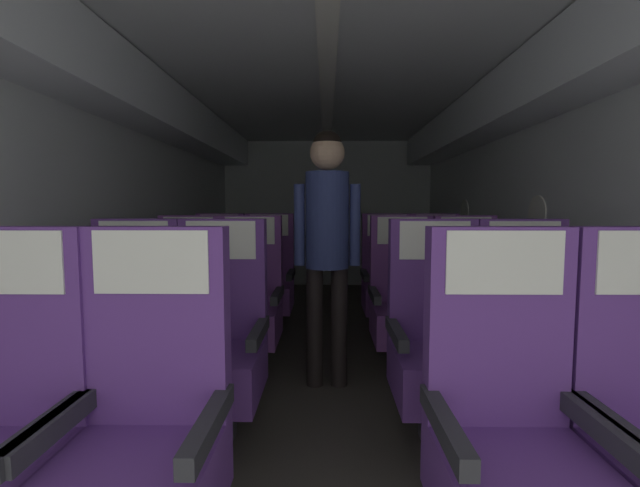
# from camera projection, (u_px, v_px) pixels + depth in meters

# --- Properties ---
(ground) EXTENTS (3.35, 7.12, 0.02)m
(ground) POSITION_uv_depth(u_px,v_px,m) (327.00, 365.00, 3.30)
(ground) COLOR #3D3833
(fuselage_shell) EXTENTS (3.23, 6.77, 2.22)m
(fuselage_shell) POSITION_uv_depth(u_px,v_px,m) (328.00, 153.00, 3.41)
(fuselage_shell) COLOR silver
(fuselage_shell) RESTS_ON ground
(seat_a_left_aisle) EXTENTS (0.49, 0.52, 1.12)m
(seat_a_left_aisle) POSITION_uv_depth(u_px,v_px,m) (144.00, 442.00, 1.31)
(seat_a_left_aisle) COLOR #38383D
(seat_a_left_aisle) RESTS_ON ground
(seat_a_right_window) EXTENTS (0.49, 0.52, 1.12)m
(seat_a_right_window) POSITION_uv_depth(u_px,v_px,m) (513.00, 444.00, 1.30)
(seat_a_right_window) COLOR #38383D
(seat_a_right_window) RESTS_ON ground
(seat_b_left_window) EXTENTS (0.49, 0.52, 1.12)m
(seat_b_left_window) POSITION_uv_depth(u_px,v_px,m) (130.00, 345.00, 2.23)
(seat_b_left_window) COLOR #38383D
(seat_b_left_window) RESTS_ON ground
(seat_b_left_aisle) EXTENTS (0.49, 0.52, 1.12)m
(seat_b_left_aisle) POSITION_uv_depth(u_px,v_px,m) (219.00, 346.00, 2.22)
(seat_b_left_aisle) COLOR #38383D
(seat_b_left_aisle) RESTS_ON ground
(seat_b_right_aisle) EXTENTS (0.49, 0.52, 1.12)m
(seat_b_right_aisle) POSITION_uv_depth(u_px,v_px,m) (530.00, 348.00, 2.19)
(seat_b_right_aisle) COLOR #38383D
(seat_b_right_aisle) RESTS_ON ground
(seat_b_right_window) EXTENTS (0.49, 0.52, 1.12)m
(seat_b_right_window) POSITION_uv_depth(u_px,v_px,m) (438.00, 347.00, 2.21)
(seat_b_right_window) COLOR #38383D
(seat_b_right_window) RESTS_ON ground
(seat_c_left_window) EXTENTS (0.49, 0.52, 1.12)m
(seat_c_left_window) POSITION_uv_depth(u_px,v_px,m) (186.00, 305.00, 3.14)
(seat_c_left_window) COLOR #38383D
(seat_c_left_window) RESTS_ON ground
(seat_c_left_aisle) EXTENTS (0.49, 0.52, 1.12)m
(seat_c_left_aisle) POSITION_uv_depth(u_px,v_px,m) (249.00, 305.00, 3.13)
(seat_c_left_aisle) COLOR #38383D
(seat_c_left_aisle) RESTS_ON ground
(seat_c_right_aisle) EXTENTS (0.49, 0.52, 1.12)m
(seat_c_right_aisle) POSITION_uv_depth(u_px,v_px,m) (469.00, 306.00, 3.13)
(seat_c_right_aisle) COLOR #38383D
(seat_c_right_aisle) RESTS_ON ground
(seat_c_right_window) EXTENTS (0.49, 0.52, 1.12)m
(seat_c_right_window) POSITION_uv_depth(u_px,v_px,m) (404.00, 305.00, 3.14)
(seat_c_right_window) COLOR #38383D
(seat_c_right_window) RESTS_ON ground
(seat_d_left_window) EXTENTS (0.49, 0.52, 1.12)m
(seat_d_left_window) POSITION_uv_depth(u_px,v_px,m) (218.00, 283.00, 4.08)
(seat_d_left_window) COLOR #38383D
(seat_d_left_window) RESTS_ON ground
(seat_d_left_aisle) EXTENTS (0.49, 0.52, 1.12)m
(seat_d_left_aisle) POSITION_uv_depth(u_px,v_px,m) (269.00, 283.00, 4.07)
(seat_d_left_aisle) COLOR #38383D
(seat_d_left_aisle) RESTS_ON ground
(seat_d_right_aisle) EXTENTS (0.49, 0.52, 1.12)m
(seat_d_right_aisle) POSITION_uv_depth(u_px,v_px,m) (437.00, 283.00, 4.04)
(seat_d_right_aisle) COLOR #38383D
(seat_d_right_aisle) RESTS_ON ground
(seat_d_right_window) EXTENTS (0.49, 0.52, 1.12)m
(seat_d_right_window) POSITION_uv_depth(u_px,v_px,m) (388.00, 283.00, 4.03)
(seat_d_right_window) COLOR #38383D
(seat_d_right_window) RESTS_ON ground
(flight_attendant) EXTENTS (0.43, 0.28, 1.67)m
(flight_attendant) POSITION_uv_depth(u_px,v_px,m) (328.00, 230.00, 2.82)
(flight_attendant) COLOR black
(flight_attendant) RESTS_ON ground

